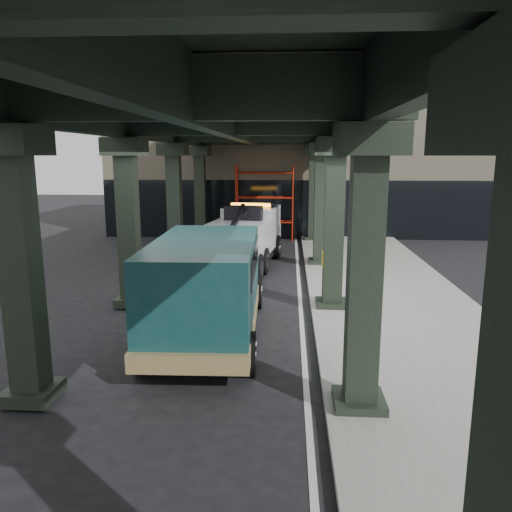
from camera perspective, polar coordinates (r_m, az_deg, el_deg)
The scene contains 8 objects.
ground at distance 13.15m, azimuth -2.19°, elevation -8.62°, with size 90.00×90.00×0.00m, color black.
sidewalk at distance 15.29m, azimuth 15.74°, elevation -5.86°, with size 5.00×40.00×0.15m, color gray.
lane_stripe at distance 14.98m, azimuth 5.13°, elevation -6.10°, with size 0.12×38.00×0.01m, color silver.
viaduct at distance 14.42m, azimuth -3.14°, elevation 15.20°, with size 7.40×32.00×6.40m.
building at distance 32.30m, azimuth 5.11°, elevation 10.47°, with size 22.00×10.00×8.00m, color #C6B793.
scaffolding at distance 27.07m, azimuth 1.01°, elevation 6.33°, with size 3.08×0.88×4.00m.
tow_truck at distance 20.13m, azimuth -1.61°, elevation 2.17°, with size 3.17×8.17×2.61m.
towed_van at distance 12.28m, azimuth -5.58°, elevation -3.37°, with size 2.71×6.41×2.57m.
Camera 1 is at (1.32, -12.29, 4.50)m, focal length 35.00 mm.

